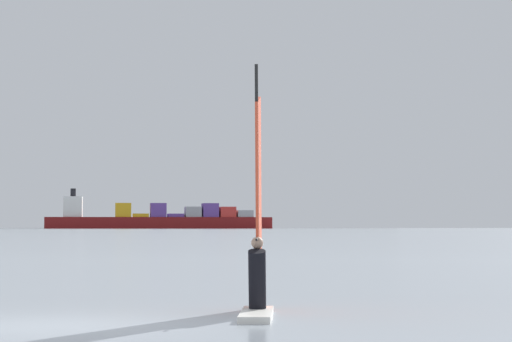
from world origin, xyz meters
The scene contains 4 objects.
ground_plane centered at (0.00, 0.00, 0.00)m, with size 4000.00×4000.00×0.00m, color #9EA8B2.
windsurfer centered at (3.86, 0.94, 1.29)m, with size 1.54×3.38×4.57m.
cargo_ship centered at (177.04, 735.95, 7.52)m, with size 168.89×53.94×29.63m.
distant_headland centered at (233.67, 1405.04, 17.57)m, with size 762.91×419.06×35.14m, color #60665B.
Camera 1 is at (-2.31, -17.12, 1.63)m, focal length 72.30 mm.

